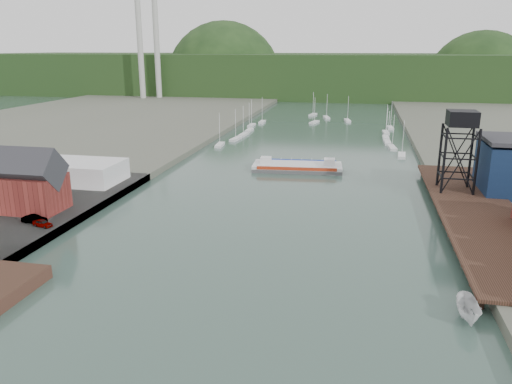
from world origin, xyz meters
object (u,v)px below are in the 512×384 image
at_px(lift_tower, 462,123).
at_px(chain_ferry, 297,167).
at_px(harbor_building, 28,186).
at_px(motorboat, 469,310).
at_px(car_west_a, 43,223).

relative_size(lift_tower, chain_ferry, 0.70).
bearing_deg(harbor_building, chain_ferry, 47.86).
xyz_separation_m(lift_tower, chain_ferry, (-34.49, 18.98, -14.73)).
distance_m(lift_tower, motorboat, 51.53).
distance_m(harbor_building, lift_tower, 82.49).
relative_size(motorboat, car_west_a, 1.74).
bearing_deg(chain_ferry, harbor_building, -136.84).
bearing_deg(harbor_building, car_west_a, -44.68).
relative_size(harbor_building, car_west_a, 3.39).
bearing_deg(car_west_a, motorboat, -87.50).
bearing_deg(car_west_a, lift_tower, -48.34).
height_order(chain_ferry, car_west_a, chain_ferry).
bearing_deg(motorboat, car_west_a, 168.12).
bearing_deg(car_west_a, chain_ferry, -18.12).
bearing_deg(chain_ferry, car_west_a, -127.52).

